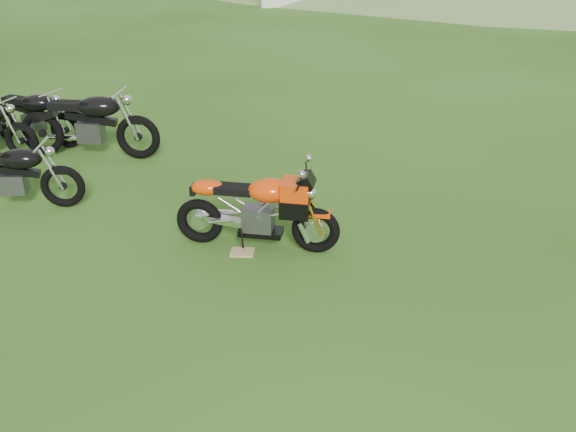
{
  "coord_description": "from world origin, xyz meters",
  "views": [
    {
      "loc": [
        -0.21,
        -4.73,
        3.38
      ],
      "look_at": [
        -0.16,
        0.4,
        0.87
      ],
      "focal_mm": 40.0,
      "sensor_mm": 36.0,
      "label": 1
    }
  ],
  "objects_px": {
    "vintage_moto_b": "(32,114)",
    "vintage_moto_d": "(88,122)",
    "vintage_moto_a": "(10,174)",
    "sport_motorcycle": "(256,204)",
    "plywood_board": "(242,252)"
  },
  "relations": [
    {
      "from": "sport_motorcycle",
      "to": "vintage_moto_d",
      "type": "distance_m",
      "value": 3.75
    },
    {
      "from": "plywood_board",
      "to": "vintage_moto_b",
      "type": "xyz_separation_m",
      "value": [
        -3.41,
        3.54,
        0.45
      ]
    },
    {
      "from": "vintage_moto_d",
      "to": "vintage_moto_a",
      "type": "bearing_deg",
      "value": -98.0
    },
    {
      "from": "sport_motorcycle",
      "to": "vintage_moto_d",
      "type": "relative_size",
      "value": 0.84
    },
    {
      "from": "plywood_board",
      "to": "vintage_moto_d",
      "type": "distance_m",
      "value": 3.8
    },
    {
      "from": "vintage_moto_a",
      "to": "vintage_moto_d",
      "type": "xyz_separation_m",
      "value": [
        0.47,
        1.75,
        0.09
      ]
    },
    {
      "from": "vintage_moto_a",
      "to": "vintage_moto_b",
      "type": "xyz_separation_m",
      "value": [
        -0.57,
        2.37,
        0.01
      ]
    },
    {
      "from": "vintage_moto_b",
      "to": "vintage_moto_a",
      "type": "bearing_deg",
      "value": -53.9
    },
    {
      "from": "vintage_moto_b",
      "to": "vintage_moto_d",
      "type": "bearing_deg",
      "value": -8.13
    },
    {
      "from": "sport_motorcycle",
      "to": "vintage_moto_b",
      "type": "distance_m",
      "value": 4.93
    },
    {
      "from": "sport_motorcycle",
      "to": "plywood_board",
      "type": "relative_size",
      "value": 6.84
    },
    {
      "from": "vintage_moto_d",
      "to": "sport_motorcycle",
      "type": "bearing_deg",
      "value": -40.68
    },
    {
      "from": "vintage_moto_a",
      "to": "vintage_moto_b",
      "type": "bearing_deg",
      "value": 102.37
    },
    {
      "from": "plywood_board",
      "to": "vintage_moto_b",
      "type": "bearing_deg",
      "value": 133.9
    },
    {
      "from": "plywood_board",
      "to": "vintage_moto_b",
      "type": "relative_size",
      "value": 0.14
    }
  ]
}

